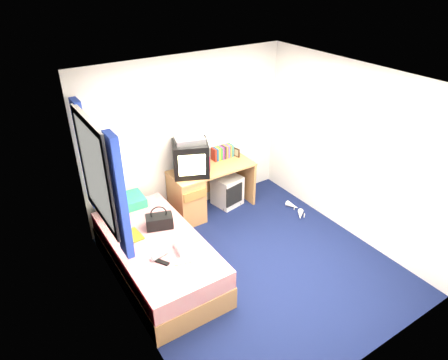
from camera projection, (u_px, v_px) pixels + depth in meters
ground at (254, 265)px, 5.20m from camera, size 3.40×3.40×0.00m
room_shell at (259, 167)px, 4.49m from camera, size 3.40×3.40×3.40m
bed at (158, 257)px, 4.94m from camera, size 1.01×2.00×0.54m
pillow at (123, 203)px, 5.39m from camera, size 0.59×0.39×0.13m
desk at (196, 192)px, 6.03m from camera, size 1.30×0.55×0.75m
storage_cube at (227, 190)px, 6.38m from camera, size 0.46×0.46×0.49m
crt_tv at (190, 158)px, 5.71m from camera, size 0.64×0.62×0.49m
vcr at (190, 139)px, 5.57m from camera, size 0.48×0.40×0.08m
book_row at (222, 152)px, 6.21m from camera, size 0.34×0.13×0.20m
picture_frame at (237, 152)px, 6.27m from camera, size 0.04×0.12×0.14m
pink_water_bottle at (208, 164)px, 5.83m from camera, size 0.09×0.09×0.23m
aerosol_can at (205, 162)px, 5.94m from camera, size 0.06×0.06×0.18m
handbag at (159, 221)px, 4.98m from camera, size 0.38×0.29×0.31m
towel at (188, 245)px, 4.64m from camera, size 0.32×0.28×0.10m
magazine at (132, 236)px, 4.86m from camera, size 0.23×0.29×0.01m
water_bottle at (159, 254)px, 4.51m from camera, size 0.21×0.11×0.07m
colour_swatch_fan at (184, 262)px, 4.45m from camera, size 0.23×0.11×0.01m
remote_control at (162, 262)px, 4.44m from camera, size 0.12×0.16×0.02m
window_assembly at (99, 173)px, 4.42m from camera, size 0.11×1.42×1.40m
white_heels at (296, 210)px, 6.25m from camera, size 0.25×0.49×0.09m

